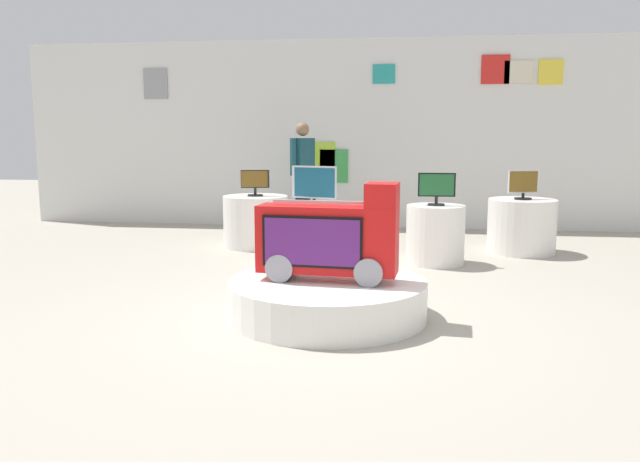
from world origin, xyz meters
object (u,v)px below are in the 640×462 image
at_px(novelty_firetruck_tv, 330,241).
at_px(tv_on_right_rear, 314,184).
at_px(shopper_browsing_near_truck, 303,169).
at_px(display_pedestal_far_right, 256,221).
at_px(display_pedestal_right_rear, 314,233).
at_px(tv_on_far_right, 255,182).
at_px(tv_on_left_rear, 437,187).
at_px(display_pedestal_center_rear, 522,226).
at_px(display_pedestal_left_rear, 435,234).
at_px(main_display_pedestal, 327,299).
at_px(tv_on_center_rear, 524,184).

bearing_deg(novelty_firetruck_tv, tv_on_right_rear, 101.34).
bearing_deg(shopper_browsing_near_truck, display_pedestal_far_right, -113.54).
xyz_separation_m(display_pedestal_right_rear, tv_on_far_right, (-0.95, 0.95, 0.54)).
distance_m(tv_on_left_rear, shopper_browsing_near_truck, 2.73).
relative_size(display_pedestal_center_rear, display_pedestal_right_rear, 1.02).
height_order(display_pedestal_left_rear, tv_on_far_right, tv_on_far_right).
xyz_separation_m(tv_on_far_right, shopper_browsing_near_truck, (0.48, 1.10, 0.11)).
xyz_separation_m(tv_on_left_rear, display_pedestal_far_right, (-2.38, 0.86, -0.56)).
bearing_deg(display_pedestal_far_right, display_pedestal_left_rear, -19.68).
height_order(novelty_firetruck_tv, tv_on_left_rear, novelty_firetruck_tv).
bearing_deg(tv_on_right_rear, tv_on_far_right, 134.70).
xyz_separation_m(main_display_pedestal, display_pedestal_right_rear, (-0.44, 2.30, 0.19)).
xyz_separation_m(display_pedestal_center_rear, tv_on_far_right, (-3.52, -0.02, 0.54)).
xyz_separation_m(main_display_pedestal, display_pedestal_left_rear, (0.99, 2.40, 0.19)).
relative_size(novelty_firetruck_tv, shopper_browsing_near_truck, 0.69).
height_order(main_display_pedestal, shopper_browsing_near_truck, shopper_browsing_near_truck).
bearing_deg(tv_on_center_rear, display_pedestal_far_right, -179.74).
xyz_separation_m(novelty_firetruck_tv, tv_on_center_rear, (2.11, 3.28, 0.24)).
bearing_deg(display_pedestal_left_rear, shopper_browsing_near_truck, 134.41).
distance_m(display_pedestal_far_right, tv_on_far_right, 0.54).
distance_m(novelty_firetruck_tv, display_pedestal_center_rear, 3.92).
bearing_deg(tv_on_right_rear, shopper_browsing_near_truck, 102.91).
height_order(tv_on_far_right, shopper_browsing_near_truck, shopper_browsing_near_truck).
bearing_deg(display_pedestal_right_rear, display_pedestal_far_right, 134.64).
bearing_deg(main_display_pedestal, tv_on_far_right, 113.12).
height_order(display_pedestal_center_rear, shopper_browsing_near_truck, shopper_browsing_near_truck).
xyz_separation_m(display_pedestal_center_rear, tv_on_right_rear, (-2.58, -0.98, 0.59)).
xyz_separation_m(tv_on_center_rear, display_pedestal_far_right, (-3.52, -0.02, -0.54)).
bearing_deg(display_pedestal_left_rear, tv_on_center_rear, 37.29).
bearing_deg(main_display_pedestal, display_pedestal_left_rear, 67.52).
relative_size(tv_on_center_rear, shopper_browsing_near_truck, 0.24).
bearing_deg(display_pedestal_right_rear, tv_on_right_rear, -72.04).
distance_m(tv_on_left_rear, display_pedestal_right_rear, 1.54).
bearing_deg(tv_on_center_rear, tv_on_left_rear, -142.58).
distance_m(display_pedestal_center_rear, shopper_browsing_near_truck, 3.30).
distance_m(novelty_firetruck_tv, tv_on_left_rear, 2.61).
bearing_deg(display_pedestal_left_rear, display_pedestal_center_rear, 37.38).
relative_size(main_display_pedestal, tv_on_center_rear, 4.06).
relative_size(display_pedestal_center_rear, shopper_browsing_near_truck, 0.51).
height_order(display_pedestal_center_rear, tv_on_center_rear, tv_on_center_rear).
height_order(tv_on_left_rear, display_pedestal_center_rear, tv_on_left_rear).
xyz_separation_m(tv_on_center_rear, display_pedestal_right_rear, (-2.58, -0.97, -0.54)).
distance_m(display_pedestal_right_rear, shopper_browsing_near_truck, 2.20).
bearing_deg(display_pedestal_right_rear, tv_on_left_rear, 4.05).
relative_size(tv_on_left_rear, display_pedestal_right_rear, 0.51).
bearing_deg(tv_on_center_rear, novelty_firetruck_tv, -122.79).
relative_size(display_pedestal_far_right, shopper_browsing_near_truck, 0.52).
xyz_separation_m(display_pedestal_far_right, tv_on_far_right, (-0.00, -0.00, 0.54)).
bearing_deg(display_pedestal_right_rear, display_pedestal_center_rear, 20.77).
distance_m(novelty_firetruck_tv, shopper_browsing_near_truck, 4.47).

